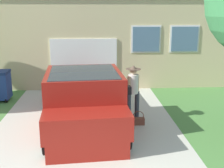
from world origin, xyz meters
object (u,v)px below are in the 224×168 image
house_with_garage (111,26)px  wheeled_trash_bin (1,85)px  person_with_hat (133,89)px  handbag (138,120)px  pickup_truck (84,101)px

house_with_garage → wheeled_trash_bin: (-4.31, -4.55, -1.87)m
person_with_hat → wheeled_trash_bin: size_ratio=1.53×
wheeled_trash_bin → person_with_hat: bearing=-27.1°
handbag → wheeled_trash_bin: bearing=150.7°
wheeled_trash_bin → pickup_truck: bearing=-39.6°
pickup_truck → handbag: (1.57, -0.05, -0.62)m
person_with_hat → handbag: size_ratio=4.10×
person_with_hat → wheeled_trash_bin: 5.11m
person_with_hat → house_with_garage: bearing=-123.3°
person_with_hat → house_with_garage: (-0.23, 6.87, 1.48)m
pickup_truck → wheeled_trash_bin: (-3.10, 2.57, -0.14)m
house_with_garage → handbag: bearing=-87.1°
handbag → pickup_truck: bearing=178.1°
person_with_hat → pickup_truck: bearing=-25.7°
wheeled_trash_bin → handbag: bearing=-29.3°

